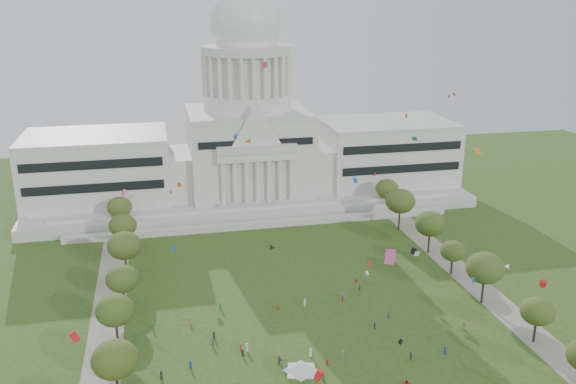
# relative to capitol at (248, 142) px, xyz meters

# --- Properties ---
(ground) EXTENTS (400.00, 400.00, 0.00)m
(ground) POSITION_rel_capitol_xyz_m (0.00, -113.59, -22.30)
(ground) COLOR #324D19
(ground) RESTS_ON ground
(capitol) EXTENTS (160.00, 64.50, 91.30)m
(capitol) POSITION_rel_capitol_xyz_m (0.00, 0.00, 0.00)
(capitol) COLOR beige
(capitol) RESTS_ON ground
(path_left) EXTENTS (8.00, 160.00, 0.04)m
(path_left) POSITION_rel_capitol_xyz_m (-48.00, -83.59, -22.28)
(path_left) COLOR gray
(path_left) RESTS_ON ground
(path_right) EXTENTS (8.00, 160.00, 0.04)m
(path_right) POSITION_rel_capitol_xyz_m (48.00, -83.59, -22.28)
(path_right) COLOR gray
(path_right) RESTS_ON ground
(row_tree_l_1) EXTENTS (8.86, 8.86, 12.59)m
(row_tree_l_1) POSITION_rel_capitol_xyz_m (-44.07, -116.55, -13.34)
(row_tree_l_1) COLOR black
(row_tree_l_1) RESTS_ON ground
(row_tree_r_1) EXTENTS (7.58, 7.58, 10.78)m
(row_tree_r_1) POSITION_rel_capitol_xyz_m (46.22, -115.34, -14.64)
(row_tree_r_1) COLOR black
(row_tree_r_1) RESTS_ON ground
(row_tree_l_2) EXTENTS (8.42, 8.42, 11.97)m
(row_tree_l_2) POSITION_rel_capitol_xyz_m (-45.04, -96.29, -13.79)
(row_tree_l_2) COLOR black
(row_tree_l_2) RESTS_ON ground
(row_tree_r_2) EXTENTS (9.55, 9.55, 13.58)m
(row_tree_r_2) POSITION_rel_capitol_xyz_m (44.17, -96.15, -12.64)
(row_tree_r_2) COLOR black
(row_tree_r_2) RESTS_ON ground
(row_tree_l_3) EXTENTS (8.12, 8.12, 11.55)m
(row_tree_l_3) POSITION_rel_capitol_xyz_m (-44.09, -79.67, -14.09)
(row_tree_l_3) COLOR black
(row_tree_l_3) RESTS_ON ground
(row_tree_r_3) EXTENTS (7.01, 7.01, 9.98)m
(row_tree_r_3) POSITION_rel_capitol_xyz_m (44.40, -79.10, -15.21)
(row_tree_r_3) COLOR black
(row_tree_r_3) RESTS_ON ground
(row_tree_l_4) EXTENTS (9.29, 9.29, 13.21)m
(row_tree_l_4) POSITION_rel_capitol_xyz_m (-44.08, -61.17, -12.90)
(row_tree_l_4) COLOR black
(row_tree_l_4) RESTS_ON ground
(row_tree_r_4) EXTENTS (9.19, 9.19, 13.06)m
(row_tree_r_4) POSITION_rel_capitol_xyz_m (44.76, -63.55, -13.01)
(row_tree_r_4) COLOR black
(row_tree_r_4) RESTS_ON ground
(row_tree_l_5) EXTENTS (8.33, 8.33, 11.85)m
(row_tree_l_5) POSITION_rel_capitol_xyz_m (-45.22, -42.58, -13.88)
(row_tree_l_5) COLOR black
(row_tree_l_5) RESTS_ON ground
(row_tree_r_5) EXTENTS (9.82, 9.82, 13.96)m
(row_tree_r_5) POSITION_rel_capitol_xyz_m (43.49, -43.40, -12.37)
(row_tree_r_5) COLOR black
(row_tree_r_5) RESTS_ON ground
(row_tree_l_6) EXTENTS (8.19, 8.19, 11.64)m
(row_tree_l_6) POSITION_rel_capitol_xyz_m (-46.87, -24.45, -14.02)
(row_tree_l_6) COLOR black
(row_tree_l_6) RESTS_ON ground
(row_tree_r_6) EXTENTS (8.42, 8.42, 11.97)m
(row_tree_r_6) POSITION_rel_capitol_xyz_m (45.96, -25.46, -13.79)
(row_tree_r_6) COLOR black
(row_tree_r_6) RESTS_ON ground
(event_tent) EXTENTS (9.16, 9.16, 4.23)m
(event_tent) POSITION_rel_capitol_xyz_m (-8.35, -118.17, -19.02)
(event_tent) COLOR #4C4C4C
(event_tent) RESTS_ON ground
(person_0) EXTENTS (1.12, 1.20, 2.06)m
(person_0) POSITION_rel_capitol_xyz_m (33.41, -107.27, -21.27)
(person_0) COLOR olive
(person_0) RESTS_ON ground
(person_2) EXTENTS (1.04, 0.93, 1.81)m
(person_2) POSITION_rel_capitol_xyz_m (18.50, -98.21, -21.39)
(person_2) COLOR #994C8C
(person_2) RESTS_ON ground
(person_3) EXTENTS (0.64, 1.20, 1.84)m
(person_3) POSITION_rel_capitol_xyz_m (16.28, -116.07, -21.38)
(person_3) COLOR #26262B
(person_3) RESTS_ON ground
(person_4) EXTENTS (0.86, 1.16, 1.77)m
(person_4) POSITION_rel_capitol_xyz_m (2.36, -111.67, -21.41)
(person_4) COLOR silver
(person_4) RESTS_ON ground
(person_5) EXTENTS (1.49, 1.91, 1.93)m
(person_5) POSITION_rel_capitol_xyz_m (-11.36, -111.32, -21.33)
(person_5) COLOR #994C8C
(person_5) RESTS_ON ground
(person_7) EXTENTS (0.75, 0.63, 1.75)m
(person_7) POSITION_rel_capitol_xyz_m (-7.15, -120.95, -21.42)
(person_7) COLOR #33723F
(person_7) RESTS_ON ground
(person_8) EXTENTS (0.86, 0.57, 1.70)m
(person_8) POSITION_rel_capitol_xyz_m (-18.61, -106.94, -21.45)
(person_8) COLOR #26262B
(person_8) RESTS_ON ground
(person_9) EXTENTS (0.84, 1.11, 1.53)m
(person_9) POSITION_rel_capitol_xyz_m (23.89, -109.34, -21.53)
(person_9) COLOR #4C4C51
(person_9) RESTS_ON ground
(person_10) EXTENTS (0.79, 1.15, 1.78)m
(person_10) POSITION_rel_capitol_xyz_m (13.21, -102.47, -21.40)
(person_10) COLOR navy
(person_10) RESTS_ON ground
(person_11) EXTENTS (1.73, 1.24, 1.74)m
(person_11) POSITION_rel_capitol_xyz_m (11.62, -124.97, -21.42)
(person_11) COLOR #B21E1E
(person_11) RESTS_ON ground
(distant_crowd) EXTENTS (65.89, 36.68, 1.95)m
(distant_crowd) POSITION_rel_capitol_xyz_m (-12.88, -100.00, -21.42)
(distant_crowd) COLOR #26262B
(distant_crowd) RESTS_ON ground
(kite_swarm) EXTENTS (92.39, 100.61, 57.84)m
(kite_swarm) POSITION_rel_capitol_xyz_m (3.24, -105.55, 2.39)
(kite_swarm) COLOR #E54C8C
(kite_swarm) RESTS_ON ground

